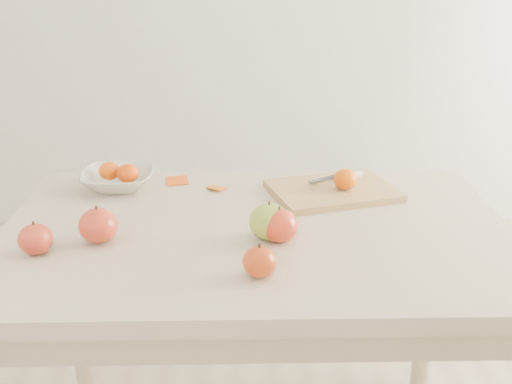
{
  "coord_description": "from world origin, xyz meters",
  "views": [
    {
      "loc": [
        -0.03,
        -1.38,
        1.37
      ],
      "look_at": [
        0.0,
        0.05,
        0.82
      ],
      "focal_mm": 45.0,
      "sensor_mm": 36.0,
      "label": 1
    }
  ],
  "objects": [
    {
      "name": "table",
      "position": [
        0.0,
        0.0,
        0.65
      ],
      "size": [
        1.2,
        0.8,
        0.75
      ],
      "color": "beige",
      "rests_on": "ground"
    },
    {
      "name": "cutting_board",
      "position": [
        0.21,
        0.21,
        0.76
      ],
      "size": [
        0.37,
        0.31,
        0.02
      ],
      "primitive_type": "cube",
      "rotation": [
        0.0,
        0.0,
        0.28
      ],
      "color": "tan",
      "rests_on": "table"
    },
    {
      "name": "board_tangerine",
      "position": [
        0.24,
        0.2,
        0.8
      ],
      "size": [
        0.06,
        0.06,
        0.05
      ],
      "primitive_type": "ellipsoid",
      "color": "#DE5007",
      "rests_on": "cutting_board"
    },
    {
      "name": "fruit_bowl",
      "position": [
        -0.37,
        0.27,
        0.77
      ],
      "size": [
        0.2,
        0.2,
        0.05
      ],
      "primitive_type": "imported",
      "color": "silver",
      "rests_on": "table"
    },
    {
      "name": "bowl_tangerine_near",
      "position": [
        -0.4,
        0.28,
        0.8
      ],
      "size": [
        0.06,
        0.06,
        0.05
      ],
      "primitive_type": "ellipsoid",
      "color": "#DA4107",
      "rests_on": "fruit_bowl"
    },
    {
      "name": "bowl_tangerine_far",
      "position": [
        -0.34,
        0.26,
        0.8
      ],
      "size": [
        0.06,
        0.06,
        0.05
      ],
      "primitive_type": "ellipsoid",
      "color": "#E74508",
      "rests_on": "fruit_bowl"
    },
    {
      "name": "orange_peel_a",
      "position": [
        -0.22,
        0.31,
        0.75
      ],
      "size": [
        0.07,
        0.06,
        0.01
      ],
      "primitive_type": "cube",
      "rotation": [
        0.21,
        0.0,
        0.19
      ],
      "color": "#DD4E0F",
      "rests_on": "table"
    },
    {
      "name": "orange_peel_b",
      "position": [
        -0.1,
        0.25,
        0.75
      ],
      "size": [
        0.06,
        0.05,
        0.01
      ],
      "primitive_type": "cube",
      "rotation": [
        -0.14,
        0.0,
        -0.55
      ],
      "color": "#C3630D",
      "rests_on": "table"
    },
    {
      "name": "paring_knife",
      "position": [
        0.26,
        0.28,
        0.78
      ],
      "size": [
        0.16,
        0.09,
        0.01
      ],
      "color": "white",
      "rests_on": "cutting_board"
    },
    {
      "name": "apple_green",
      "position": [
        0.03,
        -0.06,
        0.79
      ],
      "size": [
        0.09,
        0.09,
        0.08
      ],
      "primitive_type": "ellipsoid",
      "color": "olive",
      "rests_on": "table"
    },
    {
      "name": "apple_red_c",
      "position": [
        0.0,
        -0.24,
        0.78
      ],
      "size": [
        0.07,
        0.07,
        0.06
      ],
      "primitive_type": "ellipsoid",
      "color": "maroon",
      "rests_on": "table"
    },
    {
      "name": "apple_red_d",
      "position": [
        -0.35,
        -0.07,
        0.79
      ],
      "size": [
        0.09,
        0.09,
        0.08
      ],
      "primitive_type": "ellipsoid",
      "color": "#980C0E",
      "rests_on": "table"
    },
    {
      "name": "apple_red_b",
      "position": [
        -0.48,
        -0.13,
        0.78
      ],
      "size": [
        0.07,
        0.07,
        0.07
      ],
      "primitive_type": "ellipsoid",
      "color": "maroon",
      "rests_on": "table"
    },
    {
      "name": "apple_red_e",
      "position": [
        0.05,
        -0.08,
        0.79
      ],
      "size": [
        0.08,
        0.08,
        0.08
      ],
      "primitive_type": "ellipsoid",
      "color": "#A6111E",
      "rests_on": "table"
    }
  ]
}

